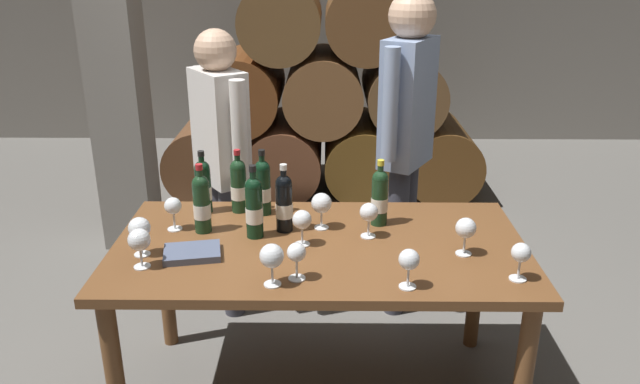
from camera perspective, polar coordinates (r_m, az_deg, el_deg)
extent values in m
cube|color=gray|center=(6.54, 0.39, 17.05)|extent=(10.00, 0.24, 2.80)
cylinder|color=brown|center=(5.26, -10.08, 3.40)|extent=(0.60, 0.90, 0.60)
cylinder|color=brown|center=(5.18, -3.21, 3.43)|extent=(0.60, 0.90, 0.60)
cylinder|color=brown|center=(5.18, 3.77, 3.40)|extent=(0.60, 0.90, 0.60)
cylinder|color=brown|center=(5.25, 10.66, 3.33)|extent=(0.60, 0.90, 0.60)
cylinder|color=brown|center=(5.07, -6.93, 9.29)|extent=(0.60, 0.90, 0.60)
cylinder|color=brown|center=(5.03, 0.29, 9.34)|extent=(0.60, 0.90, 0.60)
cylinder|color=brown|center=(5.07, 7.53, 9.24)|extent=(0.60, 0.90, 0.60)
cylinder|color=brown|center=(4.96, -3.47, 15.51)|extent=(0.60, 0.90, 0.60)
cylinder|color=brown|center=(4.95, 4.09, 15.49)|extent=(0.60, 0.90, 0.60)
cube|color=gray|center=(4.18, -18.32, 12.14)|extent=(0.32, 0.32, 2.60)
cube|color=brown|center=(2.59, -0.05, -5.12)|extent=(1.70, 0.90, 0.04)
cylinder|color=brown|center=(2.59, -18.16, -16.22)|extent=(0.07, 0.07, 0.72)
cylinder|color=brown|center=(3.22, -13.94, -7.85)|extent=(0.07, 0.07, 0.72)
cylinder|color=brown|center=(3.20, 14.08, -7.99)|extent=(0.07, 0.07, 0.72)
cylinder|color=black|center=(2.66, -3.29, -1.44)|extent=(0.07, 0.07, 0.21)
sphere|color=black|center=(2.62, -3.34, 0.80)|extent=(0.07, 0.07, 0.07)
cylinder|color=black|center=(2.61, -3.35, 1.35)|extent=(0.03, 0.03, 0.07)
cylinder|color=silver|center=(2.60, -3.37, 2.29)|extent=(0.03, 0.03, 0.02)
cylinder|color=silver|center=(2.67, -3.28, -1.65)|extent=(0.07, 0.07, 0.06)
cylinder|color=black|center=(2.90, -10.58, 0.09)|extent=(0.07, 0.07, 0.21)
sphere|color=black|center=(2.86, -10.73, 2.12)|extent=(0.07, 0.07, 0.07)
cylinder|color=black|center=(2.85, -10.77, 2.62)|extent=(0.03, 0.03, 0.06)
cylinder|color=black|center=(2.84, -10.83, 3.47)|extent=(0.03, 0.03, 0.02)
cylinder|color=silver|center=(2.90, -10.57, -0.10)|extent=(0.07, 0.07, 0.06)
cylinder|color=black|center=(2.62, -6.02, -1.84)|extent=(0.07, 0.07, 0.22)
sphere|color=black|center=(2.57, -6.12, 0.55)|extent=(0.07, 0.07, 0.07)
cylinder|color=black|center=(2.56, -6.14, 1.16)|extent=(0.03, 0.03, 0.07)
cylinder|color=black|center=(2.55, -6.19, 2.16)|extent=(0.03, 0.03, 0.03)
cylinder|color=silver|center=(2.62, -6.01, -2.06)|extent=(0.07, 0.07, 0.07)
cylinder|color=#19381E|center=(2.88, -7.43, 0.18)|extent=(0.07, 0.07, 0.21)
sphere|color=#19381E|center=(2.84, -7.53, 2.25)|extent=(0.07, 0.07, 0.07)
cylinder|color=#19381E|center=(2.83, -7.56, 2.76)|extent=(0.03, 0.03, 0.07)
cylinder|color=#B21E23|center=(2.82, -7.60, 3.62)|extent=(0.03, 0.03, 0.02)
cylinder|color=silver|center=(2.88, -7.42, -0.01)|extent=(0.07, 0.07, 0.06)
cylinder|color=#19381E|center=(2.73, 5.45, -0.92)|extent=(0.07, 0.07, 0.21)
sphere|color=#19381E|center=(2.69, 5.53, 1.25)|extent=(0.07, 0.07, 0.07)
cylinder|color=#19381E|center=(2.69, 5.55, 1.78)|extent=(0.03, 0.03, 0.07)
cylinder|color=gold|center=(2.67, 5.58, 2.69)|extent=(0.03, 0.03, 0.02)
cylinder|color=silver|center=(2.74, 5.44, -1.12)|extent=(0.07, 0.07, 0.06)
cylinder|color=#19381E|center=(2.70, -10.72, -1.47)|extent=(0.07, 0.07, 0.21)
sphere|color=#19381E|center=(2.66, -10.89, 0.77)|extent=(0.07, 0.07, 0.07)
cylinder|color=#19381E|center=(2.65, -10.93, 1.33)|extent=(0.03, 0.03, 0.07)
cylinder|color=#B21E23|center=(2.63, -11.00, 2.26)|extent=(0.03, 0.03, 0.02)
cylinder|color=silver|center=(2.70, -10.71, -1.68)|extent=(0.07, 0.07, 0.06)
cylinder|color=black|center=(2.84, -5.24, 0.03)|extent=(0.07, 0.07, 0.21)
sphere|color=black|center=(2.80, -5.31, 2.18)|extent=(0.07, 0.07, 0.07)
cylinder|color=black|center=(2.79, -5.33, 2.72)|extent=(0.03, 0.03, 0.07)
cylinder|color=black|center=(2.78, -5.36, 3.61)|extent=(0.03, 0.03, 0.02)
cylinder|color=silver|center=(2.85, -5.23, -0.17)|extent=(0.07, 0.07, 0.06)
cylinder|color=white|center=(2.59, -15.92, -5.49)|extent=(0.06, 0.06, 0.00)
cylinder|color=white|center=(2.57, -16.01, -4.69)|extent=(0.01, 0.01, 0.07)
sphere|color=white|center=(2.54, -16.18, -3.18)|extent=(0.09, 0.09, 0.09)
cylinder|color=white|center=(2.50, -15.92, -6.57)|extent=(0.06, 0.06, 0.00)
cylinder|color=white|center=(2.48, -16.02, -5.75)|extent=(0.01, 0.01, 0.07)
sphere|color=white|center=(2.45, -16.19, -4.21)|extent=(0.09, 0.09, 0.09)
cylinder|color=white|center=(2.65, 4.42, -4.04)|extent=(0.06, 0.06, 0.00)
cylinder|color=white|center=(2.63, 4.44, -3.25)|extent=(0.01, 0.01, 0.07)
sphere|color=white|center=(2.60, 4.49, -1.84)|extent=(0.08, 0.08, 0.08)
cylinder|color=white|center=(2.29, -4.35, -8.40)|extent=(0.06, 0.06, 0.00)
cylinder|color=white|center=(2.27, -4.38, -7.52)|extent=(0.01, 0.01, 0.07)
sphere|color=white|center=(2.24, -4.44, -5.83)|extent=(0.09, 0.09, 0.09)
cylinder|color=white|center=(2.29, 8.00, -8.55)|extent=(0.06, 0.06, 0.00)
cylinder|color=white|center=(2.27, 8.05, -7.68)|extent=(0.01, 0.01, 0.07)
sphere|color=white|center=(2.24, 8.14, -6.11)|extent=(0.08, 0.08, 0.08)
cylinder|color=white|center=(2.32, -2.12, -7.88)|extent=(0.06, 0.06, 0.00)
cylinder|color=white|center=(2.30, -2.14, -7.01)|extent=(0.01, 0.01, 0.07)
sphere|color=white|center=(2.27, -2.16, -5.52)|extent=(0.07, 0.07, 0.07)
cylinder|color=white|center=(2.78, -13.10, -3.30)|extent=(0.06, 0.06, 0.00)
cylinder|color=white|center=(2.76, -13.17, -2.55)|extent=(0.01, 0.01, 0.07)
sphere|color=white|center=(2.74, -13.29, -1.23)|extent=(0.07, 0.07, 0.07)
cylinder|color=white|center=(2.57, -1.63, -4.79)|extent=(0.06, 0.06, 0.00)
cylinder|color=white|center=(2.56, -1.64, -3.98)|extent=(0.01, 0.01, 0.07)
sphere|color=white|center=(2.53, -1.66, -2.53)|extent=(0.08, 0.08, 0.08)
cylinder|color=white|center=(2.72, 0.13, -3.26)|extent=(0.06, 0.06, 0.00)
cylinder|color=white|center=(2.70, 0.13, -2.49)|extent=(0.01, 0.01, 0.07)
sphere|color=white|center=(2.68, 0.13, -1.02)|extent=(0.09, 0.09, 0.09)
cylinder|color=white|center=(2.43, 17.61, -7.56)|extent=(0.06, 0.06, 0.00)
cylinder|color=white|center=(2.41, 17.71, -6.73)|extent=(0.01, 0.01, 0.07)
sphere|color=white|center=(2.38, 17.90, -5.28)|extent=(0.07, 0.07, 0.07)
cylinder|color=white|center=(2.56, 12.97, -5.50)|extent=(0.06, 0.06, 0.00)
cylinder|color=white|center=(2.54, 13.04, -4.70)|extent=(0.01, 0.01, 0.07)
sphere|color=white|center=(2.51, 13.18, -3.22)|extent=(0.08, 0.08, 0.08)
cube|color=#4C5670|center=(2.53, -11.60, -5.46)|extent=(0.25, 0.20, 0.03)
cylinder|color=#383842|center=(3.48, 7.75, -3.84)|extent=(0.11, 0.11, 0.85)
cylinder|color=#383842|center=(3.38, 7.01, -4.54)|extent=(0.11, 0.11, 0.85)
cube|color=#8499BC|center=(3.18, 8.02, 8.06)|extent=(0.32, 0.37, 0.64)
cylinder|color=#8499BC|center=(3.36, 9.48, 9.26)|extent=(0.08, 0.08, 0.54)
cylinder|color=#8499BC|center=(2.99, 6.46, 7.88)|extent=(0.08, 0.08, 0.54)
sphere|color=tan|center=(3.11, 8.44, 15.68)|extent=(0.23, 0.23, 0.23)
cylinder|color=#383842|center=(3.48, -8.89, -4.63)|extent=(0.11, 0.11, 0.77)
cylinder|color=#383842|center=(3.39, -8.06, -5.31)|extent=(0.11, 0.11, 0.77)
cube|color=silver|center=(3.20, -9.13, 5.88)|extent=(0.33, 0.37, 0.58)
cylinder|color=silver|center=(3.38, -10.74, 7.10)|extent=(0.08, 0.08, 0.49)
cylinder|color=silver|center=(3.01, -7.39, 5.56)|extent=(0.08, 0.08, 0.49)
sphere|color=tan|center=(3.12, -9.55, 12.64)|extent=(0.21, 0.21, 0.21)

